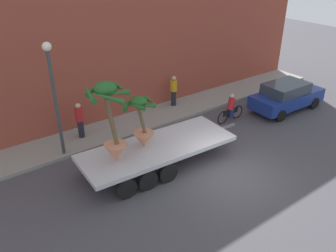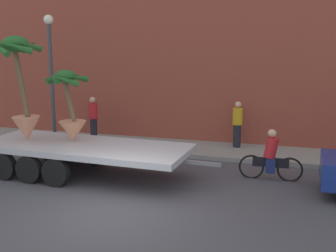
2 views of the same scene
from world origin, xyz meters
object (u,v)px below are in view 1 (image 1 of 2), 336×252
at_px(street_lamp, 53,86).
at_px(parked_car, 286,96).
at_px(cyclist, 231,109).
at_px(pedestrian_far_left, 174,90).
at_px(potted_palm_middle, 142,124).
at_px(flatbed_trailer, 152,152).
at_px(pedestrian_near_gate, 80,120).
at_px(potted_palm_rear, 111,122).

bearing_deg(street_lamp, parked_car, -12.47).
relative_size(cyclist, parked_car, 0.42).
xyz_separation_m(parked_car, street_lamp, (-11.72, 2.59, 2.40)).
relative_size(parked_car, pedestrian_far_left, 2.58).
bearing_deg(potted_palm_middle, parked_car, 0.97).
relative_size(flatbed_trailer, street_lamp, 1.54).
height_order(cyclist, pedestrian_near_gate, pedestrian_near_gate).
xyz_separation_m(flatbed_trailer, potted_palm_middle, (-0.29, 0.25, 1.23)).
bearing_deg(potted_palm_middle, potted_palm_rear, -167.31).
bearing_deg(cyclist, flatbed_trailer, -167.93).
distance_m(parked_car, pedestrian_far_left, 6.19).
relative_size(cyclist, street_lamp, 0.38).
height_order(potted_palm_middle, pedestrian_near_gate, potted_palm_middle).
bearing_deg(pedestrian_far_left, cyclist, -65.81).
distance_m(cyclist, parked_car, 3.55).
height_order(pedestrian_far_left, street_lamp, street_lamp).
distance_m(flatbed_trailer, parked_car, 9.12).
height_order(flatbed_trailer, pedestrian_far_left, pedestrian_far_left).
distance_m(potted_palm_rear, potted_palm_middle, 1.62).
bearing_deg(flatbed_trailer, pedestrian_near_gate, 109.56).
relative_size(potted_palm_middle, cyclist, 1.19).
distance_m(flatbed_trailer, potted_palm_rear, 2.57).
xyz_separation_m(cyclist, street_lamp, (-8.27, 1.79, 2.56)).
height_order(cyclist, parked_car, parked_car).
bearing_deg(pedestrian_far_left, potted_palm_rear, -144.19).
relative_size(potted_palm_rear, street_lamp, 0.66).
relative_size(potted_palm_rear, potted_palm_middle, 1.46).
distance_m(potted_palm_middle, street_lamp, 3.80).
height_order(potted_palm_middle, street_lamp, street_lamp).
bearing_deg(pedestrian_near_gate, pedestrian_far_left, 3.76).
height_order(pedestrian_near_gate, street_lamp, street_lamp).
height_order(potted_palm_middle, pedestrian_far_left, potted_palm_middle).
bearing_deg(street_lamp, cyclist, -12.19).
bearing_deg(pedestrian_far_left, parked_car, -38.71).
bearing_deg(pedestrian_near_gate, potted_palm_middle, -73.38).
relative_size(flatbed_trailer, cyclist, 4.03).
distance_m(potted_palm_rear, parked_car, 11.02).
relative_size(cyclist, pedestrian_near_gate, 1.08).
bearing_deg(potted_palm_middle, cyclist, 9.21).
xyz_separation_m(potted_palm_middle, parked_car, (9.41, 0.16, -1.17)).
xyz_separation_m(potted_palm_rear, cyclist, (7.41, 1.29, -1.98)).
height_order(flatbed_trailer, parked_car, parked_car).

